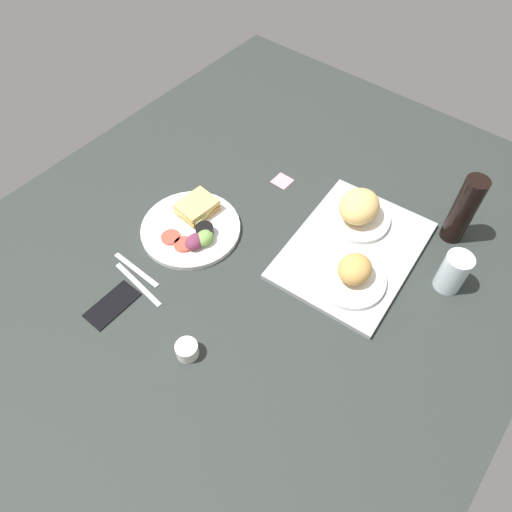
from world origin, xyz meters
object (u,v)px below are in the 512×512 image
(soda_bottle, at_px, (464,210))
(bread_plate_near, at_px, (359,210))
(serving_tray, at_px, (353,250))
(fork, at_px, (136,269))
(bread_plate_far, at_px, (352,274))
(espresso_cup, at_px, (187,350))
(sticky_note, at_px, (282,181))
(drinking_glass, at_px, (453,272))
(knife, at_px, (138,284))
(plate_with_salad, at_px, (193,226))
(cell_phone, at_px, (112,305))

(soda_bottle, bearing_deg, bread_plate_near, -61.06)
(bread_plate_near, bearing_deg, serving_tray, 27.37)
(fork, bearing_deg, bread_plate_far, 35.39)
(espresso_cup, relative_size, sticky_note, 1.00)
(drinking_glass, relative_size, espresso_cup, 2.17)
(soda_bottle, height_order, sticky_note, soda_bottle)
(bread_plate_far, xyz_separation_m, espresso_cup, (0.43, -0.20, -0.02))
(knife, xyz_separation_m, sticky_note, (-0.57, 0.07, -0.00))
(plate_with_salad, relative_size, fork, 1.72)
(serving_tray, height_order, plate_with_salad, plate_with_salad)
(soda_bottle, height_order, knife, soda_bottle)
(serving_tray, bearing_deg, plate_with_salad, -61.18)
(plate_with_salad, distance_m, espresso_cup, 0.40)
(bread_plate_near, bearing_deg, bread_plate_far, 27.77)
(espresso_cup, xyz_separation_m, fork, (-0.09, -0.29, -0.02))
(bread_plate_far, xyz_separation_m, cell_phone, (0.45, -0.45, -0.04))
(knife, bearing_deg, fork, 149.10)
(soda_bottle, bearing_deg, bread_plate_far, -23.23)
(soda_bottle, bearing_deg, espresso_cup, -24.28)
(cell_phone, bearing_deg, serving_tray, 144.37)
(bread_plate_near, relative_size, drinking_glass, 1.59)
(fork, bearing_deg, sticky_note, 79.59)
(bread_plate_far, bearing_deg, espresso_cup, -25.07)
(bread_plate_near, bearing_deg, knife, -31.58)
(soda_bottle, height_order, espresso_cup, soda_bottle)
(soda_bottle, height_order, fork, soda_bottle)
(fork, bearing_deg, cell_phone, -72.24)
(cell_phone, bearing_deg, espresso_cup, 96.30)
(drinking_glass, bearing_deg, knife, -51.19)
(drinking_glass, relative_size, knife, 0.64)
(cell_phone, bearing_deg, drinking_glass, 133.33)
(bread_plate_far, height_order, plate_with_salad, bread_plate_far)
(bread_plate_near, height_order, soda_bottle, soda_bottle)
(espresso_cup, height_order, knife, espresso_cup)
(serving_tray, xyz_separation_m, espresso_cup, (0.52, -0.15, 0.01))
(drinking_glass, relative_size, soda_bottle, 0.55)
(bread_plate_near, xyz_separation_m, fork, (0.53, -0.38, -0.06))
(bread_plate_far, distance_m, drinking_glass, 0.26)
(bread_plate_near, relative_size, soda_bottle, 0.87)
(bread_plate_far, height_order, knife, bread_plate_far)
(bread_plate_near, height_order, bread_plate_far, bread_plate_near)
(fork, bearing_deg, drinking_glass, 36.30)
(serving_tray, bearing_deg, cell_phone, -35.96)
(bread_plate_far, bearing_deg, soda_bottle, 156.77)
(serving_tray, distance_m, bread_plate_near, 0.12)
(bread_plate_near, distance_m, soda_bottle, 0.28)
(plate_with_salad, height_order, sticky_note, plate_with_salad)
(plate_with_salad, relative_size, soda_bottle, 1.32)
(plate_with_salad, bearing_deg, fork, -6.66)
(bread_plate_near, distance_m, sticky_note, 0.28)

